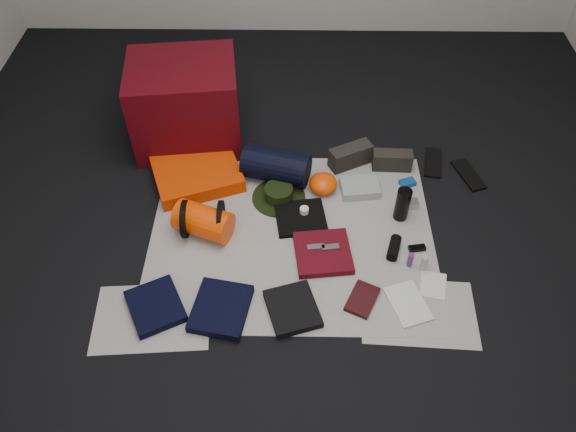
{
  "coord_description": "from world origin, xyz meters",
  "views": [
    {
      "loc": [
        0.01,
        -2.05,
        2.45
      ],
      "look_at": [
        -0.02,
        0.06,
        0.1
      ],
      "focal_mm": 35.0,
      "sensor_mm": 36.0,
      "label": 1
    }
  ],
  "objects_px": {
    "navy_duffel": "(276,166)",
    "compact_camera": "(409,204)",
    "stuff_sack": "(203,221)",
    "red_cabinet": "(186,104)",
    "paperback_book": "(362,299)",
    "sleeping_pad": "(197,174)",
    "water_bottle": "(402,204)"
  },
  "relations": [
    {
      "from": "water_bottle",
      "to": "paperback_book",
      "type": "relative_size",
      "value": 1.07
    },
    {
      "from": "stuff_sack",
      "to": "red_cabinet",
      "type": "bearing_deg",
      "value": 102.83
    },
    {
      "from": "navy_duffel",
      "to": "water_bottle",
      "type": "xyz_separation_m",
      "value": [
        0.73,
        -0.31,
        0.0
      ]
    },
    {
      "from": "sleeping_pad",
      "to": "stuff_sack",
      "type": "height_order",
      "value": "stuff_sack"
    },
    {
      "from": "red_cabinet",
      "to": "sleeping_pad",
      "type": "xyz_separation_m",
      "value": [
        0.1,
        -0.41,
        -0.22
      ]
    },
    {
      "from": "paperback_book",
      "to": "sleeping_pad",
      "type": "bearing_deg",
      "value": 163.06
    },
    {
      "from": "stuff_sack",
      "to": "compact_camera",
      "type": "relative_size",
      "value": 3.03
    },
    {
      "from": "navy_duffel",
      "to": "paperback_book",
      "type": "distance_m",
      "value": 1.02
    },
    {
      "from": "water_bottle",
      "to": "compact_camera",
      "type": "distance_m",
      "value": 0.13
    },
    {
      "from": "red_cabinet",
      "to": "navy_duffel",
      "type": "bearing_deg",
      "value": -40.5
    },
    {
      "from": "compact_camera",
      "to": "stuff_sack",
      "type": "bearing_deg",
      "value": -173.64
    },
    {
      "from": "stuff_sack",
      "to": "paperback_book",
      "type": "relative_size",
      "value": 1.58
    },
    {
      "from": "navy_duffel",
      "to": "paperback_book",
      "type": "bearing_deg",
      "value": -46.91
    },
    {
      "from": "navy_duffel",
      "to": "stuff_sack",
      "type": "bearing_deg",
      "value": -115.82
    },
    {
      "from": "paperback_book",
      "to": "stuff_sack",
      "type": "bearing_deg",
      "value": 178.03
    },
    {
      "from": "red_cabinet",
      "to": "sleeping_pad",
      "type": "height_order",
      "value": "red_cabinet"
    },
    {
      "from": "water_bottle",
      "to": "navy_duffel",
      "type": "bearing_deg",
      "value": 156.85
    },
    {
      "from": "navy_duffel",
      "to": "compact_camera",
      "type": "height_order",
      "value": "navy_duffel"
    },
    {
      "from": "navy_duffel",
      "to": "compact_camera",
      "type": "bearing_deg",
      "value": -0.47
    },
    {
      "from": "stuff_sack",
      "to": "water_bottle",
      "type": "relative_size",
      "value": 1.48
    },
    {
      "from": "water_bottle",
      "to": "compact_camera",
      "type": "height_order",
      "value": "water_bottle"
    },
    {
      "from": "sleeping_pad",
      "to": "compact_camera",
      "type": "bearing_deg",
      "value": -9.37
    },
    {
      "from": "red_cabinet",
      "to": "water_bottle",
      "type": "xyz_separation_m",
      "value": [
        1.32,
        -0.7,
        -0.16
      ]
    },
    {
      "from": "water_bottle",
      "to": "paperback_book",
      "type": "height_order",
      "value": "water_bottle"
    },
    {
      "from": "compact_camera",
      "to": "paperback_book",
      "type": "relative_size",
      "value": 0.52
    },
    {
      "from": "sleeping_pad",
      "to": "stuff_sack",
      "type": "distance_m",
      "value": 0.44
    },
    {
      "from": "sleeping_pad",
      "to": "navy_duffel",
      "type": "distance_m",
      "value": 0.49
    },
    {
      "from": "navy_duffel",
      "to": "compact_camera",
      "type": "xyz_separation_m",
      "value": [
        0.8,
        -0.23,
        -0.08
      ]
    },
    {
      "from": "compact_camera",
      "to": "sleeping_pad",
      "type": "bearing_deg",
      "value": 166.64
    },
    {
      "from": "stuff_sack",
      "to": "compact_camera",
      "type": "xyz_separation_m",
      "value": [
        1.19,
        0.22,
        -0.07
      ]
    },
    {
      "from": "sleeping_pad",
      "to": "navy_duffel",
      "type": "xyz_separation_m",
      "value": [
        0.49,
        0.02,
        0.06
      ]
    },
    {
      "from": "red_cabinet",
      "to": "paperback_book",
      "type": "relative_size",
      "value": 3.35
    }
  ]
}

